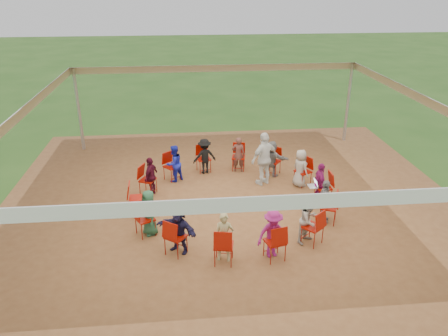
{
  "coord_description": "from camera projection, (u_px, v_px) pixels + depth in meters",
  "views": [
    {
      "loc": [
        -1.29,
        -10.64,
        5.88
      ],
      "look_at": [
        -0.21,
        0.3,
        1.07
      ],
      "focal_mm": 35.0,
      "sensor_mm": 36.0,
      "label": 1
    }
  ],
  "objects": [
    {
      "name": "ground",
      "position": [
        232.0,
        207.0,
        12.18
      ],
      "size": [
        80.0,
        80.0,
        0.0
      ],
      "primitive_type": "plane",
      "color": "#2A5219",
      "rests_on": "ground"
    },
    {
      "name": "dirt_patch",
      "position": [
        232.0,
        207.0,
        12.18
      ],
      "size": [
        13.0,
        13.0,
        0.0
      ],
      "primitive_type": "plane",
      "color": "brown",
      "rests_on": "ground"
    },
    {
      "name": "tent",
      "position": [
        233.0,
        126.0,
        11.23
      ],
      "size": [
        10.33,
        10.33,
        3.0
      ],
      "color": "#B2B2B7",
      "rests_on": "ground"
    },
    {
      "name": "chair_0",
      "position": [
        324.0,
        187.0,
        12.31
      ],
      "size": [
        0.45,
        0.43,
        0.9
      ],
      "primitive_type": null,
      "rotation": [
        0.0,
        0.0,
        1.6
      ],
      "color": "#9D0F03",
      "rests_on": "ground"
    },
    {
      "name": "chair_1",
      "position": [
        303.0,
        172.0,
        13.3
      ],
      "size": [
        0.58,
        0.58,
        0.9
      ],
      "primitive_type": null,
      "rotation": [
        0.0,
        0.0,
        2.05
      ],
      "color": "#9D0F03",
      "rests_on": "ground"
    },
    {
      "name": "chair_2",
      "position": [
        273.0,
        161.0,
        14.04
      ],
      "size": [
        0.6,
        0.6,
        0.9
      ],
      "primitive_type": null,
      "rotation": [
        0.0,
        0.0,
        2.5
      ],
      "color": "#9D0F03",
      "rests_on": "ground"
    },
    {
      "name": "chair_3",
      "position": [
        239.0,
        157.0,
        14.37
      ],
      "size": [
        0.5,
        0.51,
        0.9
      ],
      "primitive_type": null,
      "rotation": [
        0.0,
        0.0,
        2.95
      ],
      "color": "#9D0F03",
      "rests_on": "ground"
    },
    {
      "name": "chair_4",
      "position": [
        204.0,
        159.0,
        14.23
      ],
      "size": [
        0.52,
        0.53,
        0.9
      ],
      "primitive_type": null,
      "rotation": [
        0.0,
        0.0,
        -2.88
      ],
      "color": "#9D0F03",
      "rests_on": "ground"
    },
    {
      "name": "chair_5",
      "position": [
        172.0,
        167.0,
        13.65
      ],
      "size": [
        0.61,
        0.61,
        0.9
      ],
      "primitive_type": null,
      "rotation": [
        0.0,
        0.0,
        -2.44
      ],
      "color": "#9D0F03",
      "rests_on": "ground"
    },
    {
      "name": "chair_6",
      "position": [
        148.0,
        180.0,
        12.74
      ],
      "size": [
        0.57,
        0.56,
        0.9
      ],
      "primitive_type": null,
      "rotation": [
        0.0,
        0.0,
        -1.99
      ],
      "color": "#9D0F03",
      "rests_on": "ground"
    },
    {
      "name": "chair_7",
      "position": [
        137.0,
        198.0,
        11.69
      ],
      "size": [
        0.45,
        0.43,
        0.9
      ],
      "primitive_type": null,
      "rotation": [
        0.0,
        0.0,
        -1.54
      ],
      "color": "#9D0F03",
      "rests_on": "ground"
    },
    {
      "name": "chair_8",
      "position": [
        145.0,
        219.0,
        10.69
      ],
      "size": [
        0.58,
        0.58,
        0.9
      ],
      "primitive_type": null,
      "rotation": [
        0.0,
        0.0,
        -1.09
      ],
      "color": "#9D0F03",
      "rests_on": "ground"
    },
    {
      "name": "chair_9",
      "position": [
        176.0,
        237.0,
        9.96
      ],
      "size": [
        0.6,
        0.6,
        0.9
      ],
      "primitive_type": null,
      "rotation": [
        0.0,
        0.0,
        -0.64
      ],
      "color": "#9D0F03",
      "rests_on": "ground"
    },
    {
      "name": "chair_10",
      "position": [
        224.0,
        246.0,
        9.63
      ],
      "size": [
        0.5,
        0.51,
        0.9
      ],
      "primitive_type": null,
      "rotation": [
        0.0,
        0.0,
        -0.19
      ],
      "color": "#9D0F03",
      "rests_on": "ground"
    },
    {
      "name": "chair_11",
      "position": [
        275.0,
        242.0,
        9.77
      ],
      "size": [
        0.52,
        0.53,
        0.9
      ],
      "primitive_type": null,
      "rotation": [
        0.0,
        0.0,
        0.26
      ],
      "color": "#9D0F03",
      "rests_on": "ground"
    },
    {
      "name": "chair_12",
      "position": [
        313.0,
        227.0,
        10.35
      ],
      "size": [
        0.61,
        0.61,
        0.9
      ],
      "primitive_type": null,
      "rotation": [
        0.0,
        0.0,
        0.71
      ],
      "color": "#9D0F03",
      "rests_on": "ground"
    },
    {
      "name": "chair_13",
      "position": [
        329.0,
        207.0,
        11.25
      ],
      "size": [
        0.57,
        0.56,
        0.9
      ],
      "primitive_type": null,
      "rotation": [
        0.0,
        0.0,
        1.15
      ],
      "color": "#9D0F03",
      "rests_on": "ground"
    },
    {
      "name": "person_seated_0",
      "position": [
        320.0,
        183.0,
        12.24
      ],
      "size": [
        0.37,
        0.7,
        1.17
      ],
      "primitive_type": "imported",
      "rotation": [
        0.0,
        0.0,
        1.6
      ],
      "color": "#931A67",
      "rests_on": "ground"
    },
    {
      "name": "person_seated_1",
      "position": [
        300.0,
        168.0,
        13.19
      ],
      "size": [
        0.55,
        0.66,
        1.17
      ],
      "primitive_type": "imported",
      "rotation": [
        0.0,
        0.0,
        2.05
      ],
      "color": "#A59F91",
      "rests_on": "ground"
    },
    {
      "name": "person_seated_2",
      "position": [
        272.0,
        159.0,
        13.89
      ],
      "size": [
        1.11,
        0.98,
        1.17
      ],
      "primitive_type": "imported",
      "rotation": [
        0.0,
        0.0,
        2.5
      ],
      "color": "slate",
      "rests_on": "ground"
    },
    {
      "name": "person_seated_3",
      "position": [
        238.0,
        155.0,
        14.2
      ],
      "size": [
        0.47,
        0.36,
        1.17
      ],
      "primitive_type": "imported",
      "rotation": [
        0.0,
        0.0,
        2.95
      ],
      "color": "brown",
      "rests_on": "ground"
    },
    {
      "name": "person_seated_4",
      "position": [
        205.0,
        156.0,
        14.07
      ],
      "size": [
        0.83,
        0.56,
        1.17
      ],
      "primitive_type": "imported",
      "rotation": [
        0.0,
        0.0,
        -2.88
      ],
      "color": "black",
      "rests_on": "ground"
    },
    {
      "name": "person_seated_5",
      "position": [
        174.0,
        163.0,
        13.52
      ],
      "size": [
        0.65,
        0.62,
        1.17
      ],
      "primitive_type": "imported",
      "rotation": [
        0.0,
        0.0,
        -2.44
      ],
      "color": "#1922AF",
      "rests_on": "ground"
    },
    {
      "name": "person_seated_6",
      "position": [
        151.0,
        176.0,
        12.65
      ],
      "size": [
        0.6,
        0.77,
        1.17
      ],
      "primitive_type": "imported",
      "rotation": [
        0.0,
        0.0,
        -1.99
      ],
      "color": "#450C1E",
      "rests_on": "ground"
    },
    {
      "name": "person_seated_7",
      "position": [
        149.0,
        213.0,
        10.7
      ],
      "size": [
        0.55,
        0.66,
        1.17
      ],
      "primitive_type": "imported",
      "rotation": [
        0.0,
        0.0,
        -1.09
      ],
      "color": "#265537",
      "rests_on": "ground"
    },
    {
      "name": "person_seated_8",
      "position": [
        179.0,
        229.0,
        10.0
      ],
      "size": [
        1.11,
        0.98,
        1.17
      ],
      "primitive_type": "imported",
      "rotation": [
        0.0,
        0.0,
        -0.64
      ],
      "color": "#1D1A3C",
      "rests_on": "ground"
    },
    {
      "name": "person_seated_9",
      "position": [
        224.0,
        237.0,
        9.68
      ],
      "size": [
        0.47,
        0.36,
        1.17
      ],
      "primitive_type": "imported",
      "rotation": [
        0.0,
        0.0,
        -0.19
      ],
      "color": "tan",
      "rests_on": "ground"
    },
    {
      "name": "person_seated_10",
      "position": [
        273.0,
        234.0,
        9.81
      ],
      "size": [
        0.83,
        0.56,
        1.17
      ],
      "primitive_type": "imported",
      "rotation": [
        0.0,
        0.0,
        0.26
      ],
      "color": "#931A67",
      "rests_on": "ground"
    },
    {
      "name": "person_seated_11",
      "position": [
        309.0,
        220.0,
        10.37
      ],
      "size": [
        0.65,
        0.62,
        1.17
      ],
      "primitive_type": "imported",
      "rotation": [
        0.0,
        0.0,
        0.71
      ],
      "color": "#A59F91",
      "rests_on": "ground"
    },
    {
      "name": "person_seated_12",
      "position": [
        324.0,
        201.0,
        11.23
      ],
      "size": [
        0.6,
        0.77,
        1.17
      ],
      "primitive_type": "imported",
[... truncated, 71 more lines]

